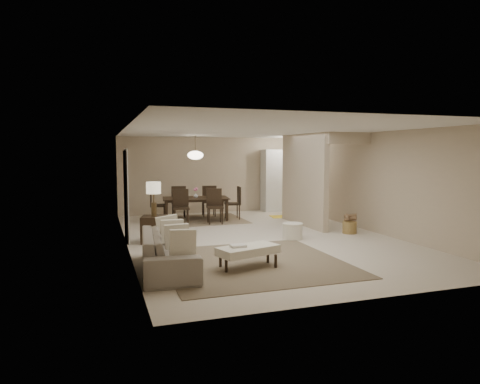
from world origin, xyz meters
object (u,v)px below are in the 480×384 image
object	(u,v)px
pantry_cabinet	(279,180)
wicker_basket	(349,227)
side_table	(154,229)
ottoman_bench	(248,251)
dining_table	(196,209)
sofa	(169,251)
round_pouf	(292,231)

from	to	relation	value
pantry_cabinet	wicker_basket	xyz separation A→B (m)	(-0.03, -4.40, -0.90)
pantry_cabinet	side_table	bearing A→B (deg)	-140.23
ottoman_bench	dining_table	bearing A→B (deg)	69.68
sofa	round_pouf	distance (m)	3.58
side_table	round_pouf	xyz separation A→B (m)	(3.08, -0.64, -0.11)
round_pouf	dining_table	world-z (taller)	dining_table
pantry_cabinet	ottoman_bench	world-z (taller)	pantry_cabinet
pantry_cabinet	round_pouf	distance (m)	4.96
pantry_cabinet	sofa	bearing A→B (deg)	-127.22
round_pouf	dining_table	distance (m)	3.72
side_table	round_pouf	world-z (taller)	side_table
ottoman_bench	dining_table	xyz separation A→B (m)	(0.29, 5.43, 0.03)
ottoman_bench	wicker_basket	xyz separation A→B (m)	(3.45, 2.22, -0.16)
ottoman_bench	dining_table	size ratio (longest dim) A/B	0.61
ottoman_bench	dining_table	distance (m)	5.43
ottoman_bench	wicker_basket	distance (m)	4.11
ottoman_bench	side_table	distance (m)	2.95
ottoman_bench	round_pouf	size ratio (longest dim) A/B	2.46
dining_table	ottoman_bench	bearing A→B (deg)	-85.65
pantry_cabinet	sofa	distance (m)	7.97
sofa	round_pouf	world-z (taller)	sofa
dining_table	side_table	bearing A→B (deg)	-112.03
dining_table	pantry_cabinet	bearing A→B (deg)	27.86
pantry_cabinet	wicker_basket	distance (m)	4.49
ottoman_bench	side_table	size ratio (longest dim) A/B	1.97
round_pouf	wicker_basket	size ratio (longest dim) A/B	1.37
wicker_basket	side_table	bearing A→B (deg)	174.61
pantry_cabinet	ottoman_bench	size ratio (longest dim) A/B	1.80
sofa	wicker_basket	size ratio (longest dim) A/B	6.43
ottoman_bench	wicker_basket	size ratio (longest dim) A/B	3.36
pantry_cabinet	dining_table	size ratio (longest dim) A/B	1.10
round_pouf	ottoman_bench	bearing A→B (deg)	-131.68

